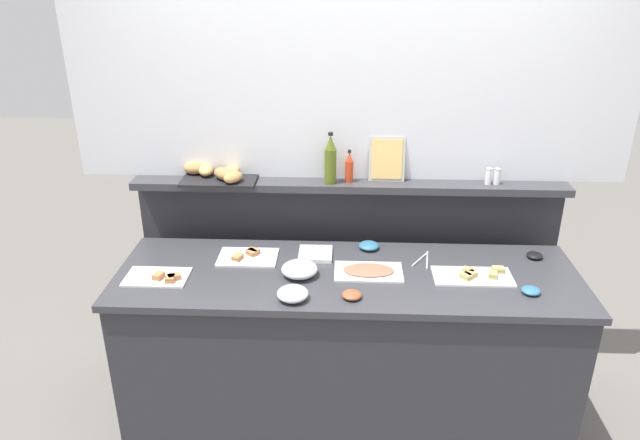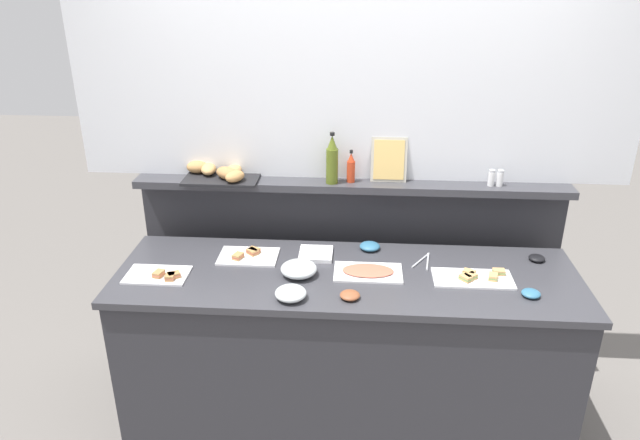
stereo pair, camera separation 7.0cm
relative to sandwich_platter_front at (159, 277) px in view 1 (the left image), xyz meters
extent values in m
plane|color=slate|center=(0.90, 0.69, -0.94)|extent=(12.00, 12.00, 0.00)
cube|color=#2D2D33|center=(0.90, 0.09, -0.49)|extent=(2.21, 0.66, 0.90)
cube|color=#38383D|center=(0.90, 0.09, -0.03)|extent=(2.25, 0.70, 0.03)
cube|color=#2D2D33|center=(0.90, 0.63, -0.34)|extent=(2.34, 0.08, 1.20)
cube|color=#38383D|center=(0.90, 0.58, 0.28)|extent=(2.34, 0.22, 0.04)
cube|color=white|center=(0.90, 0.65, 0.98)|extent=(2.94, 0.08, 1.36)
cube|color=white|center=(-0.01, 0.01, 0.00)|extent=(0.30, 0.19, 0.01)
cube|color=#AD7A47|center=(0.06, -0.04, 0.01)|extent=(0.04, 0.06, 0.01)
cube|color=#D1664C|center=(0.06, -0.04, 0.01)|extent=(0.04, 0.06, 0.01)
cube|color=#AD7A47|center=(0.06, -0.04, 0.02)|extent=(0.04, 0.06, 0.01)
cube|color=#AD7A47|center=(0.08, -0.02, 0.01)|extent=(0.07, 0.06, 0.01)
cube|color=#D1664C|center=(0.08, -0.02, 0.01)|extent=(0.07, 0.06, 0.01)
cube|color=#AD7A47|center=(0.08, -0.02, 0.02)|extent=(0.07, 0.06, 0.01)
cube|color=#AD7A47|center=(0.00, -0.01, 0.01)|extent=(0.05, 0.06, 0.01)
cube|color=#D1664C|center=(0.00, -0.01, 0.01)|extent=(0.05, 0.06, 0.01)
cube|color=#AD7A47|center=(0.00, -0.01, 0.02)|extent=(0.05, 0.06, 0.01)
cube|color=white|center=(0.39, 0.23, 0.00)|extent=(0.30, 0.21, 0.01)
cube|color=#B7844C|center=(0.34, 0.20, 0.01)|extent=(0.06, 0.07, 0.01)
cube|color=#B24738|center=(0.34, 0.20, 0.01)|extent=(0.06, 0.07, 0.01)
cube|color=#B7844C|center=(0.34, 0.20, 0.02)|extent=(0.06, 0.07, 0.01)
cube|color=#B7844C|center=(0.41, 0.25, 0.01)|extent=(0.07, 0.07, 0.01)
cube|color=#B24738|center=(0.41, 0.25, 0.01)|extent=(0.07, 0.07, 0.01)
cube|color=#B7844C|center=(0.41, 0.25, 0.02)|extent=(0.07, 0.07, 0.01)
cube|color=#B7844C|center=(0.41, 0.26, 0.01)|extent=(0.07, 0.06, 0.01)
cube|color=#B24738|center=(0.41, 0.26, 0.01)|extent=(0.07, 0.06, 0.01)
cube|color=#B7844C|center=(0.41, 0.26, 0.02)|extent=(0.07, 0.06, 0.01)
cube|color=white|center=(1.50, 0.08, 0.00)|extent=(0.38, 0.19, 0.01)
cube|color=tan|center=(1.48, 0.10, 0.01)|extent=(0.07, 0.06, 0.01)
cube|color=#66994C|center=(1.48, 0.10, 0.01)|extent=(0.07, 0.06, 0.01)
cube|color=tan|center=(1.48, 0.10, 0.02)|extent=(0.07, 0.06, 0.01)
cube|color=tan|center=(1.59, 0.07, 0.01)|extent=(0.05, 0.06, 0.01)
cube|color=#66994C|center=(1.59, 0.07, 0.01)|extent=(0.05, 0.06, 0.01)
cube|color=tan|center=(1.59, 0.07, 0.02)|extent=(0.05, 0.06, 0.01)
cube|color=tan|center=(1.46, 0.05, 0.01)|extent=(0.07, 0.07, 0.01)
cube|color=#66994C|center=(1.46, 0.05, 0.01)|extent=(0.07, 0.07, 0.01)
cube|color=tan|center=(1.46, 0.05, 0.02)|extent=(0.07, 0.07, 0.01)
cube|color=tan|center=(1.48, 0.07, 0.01)|extent=(0.07, 0.06, 0.01)
cube|color=#66994C|center=(1.48, 0.07, 0.01)|extent=(0.07, 0.06, 0.01)
cube|color=tan|center=(1.48, 0.07, 0.02)|extent=(0.07, 0.06, 0.01)
cube|color=tan|center=(1.63, 0.12, 0.01)|extent=(0.06, 0.04, 0.01)
cube|color=#66994C|center=(1.63, 0.12, 0.01)|extent=(0.06, 0.04, 0.01)
cube|color=tan|center=(1.63, 0.12, 0.02)|extent=(0.06, 0.04, 0.01)
cube|color=white|center=(1.00, 0.10, 0.00)|extent=(0.33, 0.20, 0.01)
ellipsoid|color=#D1664C|center=(1.00, 0.10, 0.01)|extent=(0.25, 0.14, 0.01)
ellipsoid|color=silver|center=(0.65, -0.16, 0.02)|extent=(0.14, 0.14, 0.06)
ellipsoid|color=#BF4C3F|center=(0.65, -0.16, 0.01)|extent=(0.11, 0.11, 0.03)
ellipsoid|color=silver|center=(0.67, 0.06, 0.03)|extent=(0.18, 0.18, 0.07)
ellipsoid|color=#F28C4C|center=(0.67, 0.06, 0.01)|extent=(0.14, 0.14, 0.04)
ellipsoid|color=brown|center=(0.92, -0.13, 0.01)|extent=(0.09, 0.09, 0.03)
ellipsoid|color=teal|center=(1.01, 0.36, 0.01)|extent=(0.11, 0.11, 0.04)
ellipsoid|color=black|center=(1.85, 0.30, 0.01)|extent=(0.08, 0.08, 0.03)
ellipsoid|color=teal|center=(1.73, -0.06, 0.01)|extent=(0.09, 0.09, 0.03)
cylinder|color=#B7BABF|center=(1.30, 0.24, 0.00)|extent=(0.04, 0.18, 0.01)
cylinder|color=#B7BABF|center=(1.26, 0.25, 0.00)|extent=(0.10, 0.16, 0.01)
sphere|color=#B7BABF|center=(1.31, 0.32, 0.00)|extent=(0.01, 0.01, 0.01)
cube|color=white|center=(0.73, 0.27, 0.00)|extent=(0.17, 0.17, 0.02)
cylinder|color=red|center=(0.90, 0.55, 0.36)|extent=(0.04, 0.04, 0.12)
cone|color=red|center=(0.90, 0.55, 0.44)|extent=(0.04, 0.04, 0.04)
cylinder|color=black|center=(0.90, 0.55, 0.47)|extent=(0.02, 0.02, 0.02)
cylinder|color=#56661E|center=(0.80, 0.53, 0.39)|extent=(0.06, 0.06, 0.19)
cone|color=#56661E|center=(0.80, 0.53, 0.52)|extent=(0.05, 0.05, 0.07)
cylinder|color=black|center=(0.80, 0.53, 0.57)|extent=(0.03, 0.03, 0.02)
cylinder|color=white|center=(1.63, 0.55, 0.34)|extent=(0.03, 0.03, 0.08)
cylinder|color=#B7BABF|center=(1.63, 0.55, 0.38)|extent=(0.03, 0.03, 0.01)
cylinder|color=white|center=(1.68, 0.55, 0.34)|extent=(0.03, 0.03, 0.08)
cylinder|color=#B7BABF|center=(1.68, 0.55, 0.38)|extent=(0.03, 0.03, 0.01)
cube|color=black|center=(0.20, 0.55, 0.31)|extent=(0.40, 0.26, 0.02)
ellipsoid|color=tan|center=(0.26, 0.54, 0.34)|extent=(0.12, 0.17, 0.06)
ellipsoid|color=tan|center=(0.12, 0.58, 0.34)|extent=(0.11, 0.16, 0.06)
ellipsoid|color=#B7844C|center=(0.29, 0.47, 0.34)|extent=(0.13, 0.14, 0.06)
ellipsoid|color=#B7844C|center=(0.06, 0.60, 0.35)|extent=(0.12, 0.10, 0.07)
ellipsoid|color=#AD7A47|center=(0.24, 0.51, 0.34)|extent=(0.17, 0.17, 0.06)
cube|color=#B2AD9E|center=(1.10, 0.59, 0.42)|extent=(0.19, 0.06, 0.24)
cube|color=#E0B766|center=(1.10, 0.58, 0.42)|extent=(0.16, 0.04, 0.21)
camera|label=1|loc=(0.88, -2.44, 1.39)|focal=33.33mm
camera|label=2|loc=(0.95, -2.44, 1.39)|focal=33.33mm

